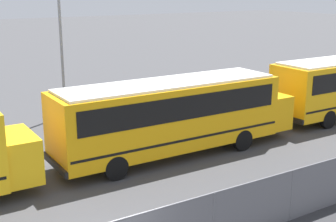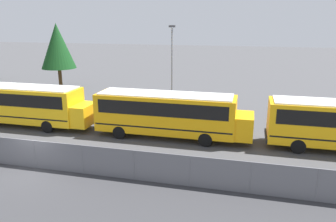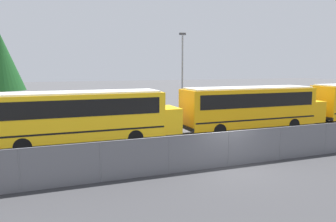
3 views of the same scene
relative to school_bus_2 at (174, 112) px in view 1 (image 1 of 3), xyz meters
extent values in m
cylinder|color=slate|center=(-6.18, -6.93, -0.25)|extent=(60.19, 0.05, 0.05)
cylinder|color=slate|center=(-3.17, -6.93, -1.09)|extent=(0.07, 0.07, 1.67)
cylinder|color=slate|center=(-0.16, -6.93, -1.09)|extent=(0.07, 0.07, 1.67)
cube|color=yellow|center=(-6.67, -0.09, -0.64)|extent=(1.20, 2.39, 1.61)
cube|color=orange|center=(-0.25, 0.00, -0.11)|extent=(10.02, 2.59, 2.68)
cube|color=black|center=(-0.25, 0.00, 0.48)|extent=(9.22, 2.63, 0.96)
cube|color=black|center=(-0.25, 0.00, -0.86)|extent=(9.82, 2.62, 0.10)
cube|color=orange|center=(5.37, 0.00, -0.64)|extent=(1.20, 2.39, 1.61)
cube|color=black|center=(-5.31, 0.00, -1.30)|extent=(0.12, 2.59, 0.24)
cube|color=silver|center=(-0.25, 0.00, 1.28)|extent=(9.52, 2.33, 0.10)
cylinder|color=black|center=(2.86, 1.18, -1.45)|extent=(0.95, 0.28, 0.95)
cylinder|color=black|center=(2.86, -1.18, -1.45)|extent=(0.95, 0.28, 0.95)
cylinder|color=black|center=(-3.35, 1.18, -1.45)|extent=(0.95, 0.28, 0.95)
cylinder|color=black|center=(-3.35, -1.18, -1.45)|extent=(0.95, 0.28, 0.95)
cube|color=black|center=(6.85, 0.24, -1.30)|extent=(0.12, 2.59, 0.24)
cylinder|color=black|center=(8.80, 1.42, -1.45)|extent=(0.95, 0.28, 0.95)
cylinder|color=black|center=(8.80, -0.94, -1.45)|extent=(0.95, 0.28, 0.95)
cylinder|color=gray|center=(-1.80, 8.57, 1.88)|extent=(0.16, 0.16, 7.61)
camera|label=1|loc=(-10.39, -16.14, 5.15)|focal=50.00mm
camera|label=2|loc=(5.49, -21.98, 6.32)|focal=35.00mm
camera|label=3|loc=(-14.28, -19.96, 2.75)|focal=35.00mm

